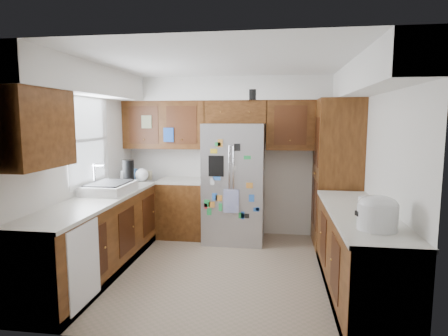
{
  "coord_description": "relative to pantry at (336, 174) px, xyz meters",
  "views": [
    {
      "loc": [
        0.64,
        -4.4,
        1.86
      ],
      "look_at": [
        -0.04,
        0.35,
        1.24
      ],
      "focal_mm": 30.0,
      "sensor_mm": 36.0,
      "label": 1
    }
  ],
  "objects": [
    {
      "name": "floor",
      "position": [
        -1.5,
        -1.15,
        -1.07
      ],
      "size": [
        3.6,
        3.6,
        0.0
      ],
      "primitive_type": "plane",
      "color": "tan",
      "rests_on": "ground"
    },
    {
      "name": "room_shell",
      "position": [
        -1.61,
        -0.79,
        0.75
      ],
      "size": [
        3.64,
        3.24,
        2.52
      ],
      "color": "silver",
      "rests_on": "ground"
    },
    {
      "name": "left_counter_run",
      "position": [
        -2.86,
        -1.12,
        -0.65
      ],
      "size": [
        1.36,
        3.2,
        0.92
      ],
      "color": "#3C1F0B",
      "rests_on": "ground"
    },
    {
      "name": "right_counter_run",
      "position": [
        0.0,
        -1.62,
        -0.65
      ],
      "size": [
        0.63,
        2.25,
        0.92
      ],
      "color": "#3C1F0B",
      "rests_on": "ground"
    },
    {
      "name": "pantry",
      "position": [
        0.0,
        0.0,
        0.0
      ],
      "size": [
        0.6,
        0.9,
        2.15
      ],
      "primitive_type": "cube",
      "color": "#3C1F0B",
      "rests_on": "ground"
    },
    {
      "name": "fridge",
      "position": [
        -1.5,
        0.05,
        -0.17
      ],
      "size": [
        0.9,
        0.79,
        1.8
      ],
      "color": "#97979C",
      "rests_on": "ground"
    },
    {
      "name": "bridge_cabinet",
      "position": [
        -1.5,
        0.28,
        0.9
      ],
      "size": [
        0.96,
        0.34,
        0.35
      ],
      "primitive_type": "cube",
      "color": "#3C1F0B",
      "rests_on": "fridge"
    },
    {
      "name": "fridge_top_items",
      "position": [
        -1.55,
        0.24,
        1.2
      ],
      "size": [
        0.91,
        0.35,
        0.27
      ],
      "color": "blue",
      "rests_on": "bridge_cabinet"
    },
    {
      "name": "sink_assembly",
      "position": [
        -3.0,
        -1.05,
        -0.09
      ],
      "size": [
        0.52,
        0.7,
        0.37
      ],
      "color": "white",
      "rests_on": "left_counter_run"
    },
    {
      "name": "left_counter_clutter",
      "position": [
        -2.96,
        -0.34,
        -0.02
      ],
      "size": [
        0.36,
        0.81,
        0.38
      ],
      "color": "black",
      "rests_on": "left_counter_run"
    },
    {
      "name": "rice_cooker",
      "position": [
        -0.0,
        -2.28,
        -0.0
      ],
      "size": [
        0.34,
        0.34,
        0.3
      ],
      "color": "white",
      "rests_on": "right_counter_run"
    },
    {
      "name": "paper_towel",
      "position": [
        -0.08,
        -2.16,
        -0.02
      ],
      "size": [
        0.12,
        0.12,
        0.26
      ],
      "primitive_type": "cylinder",
      "color": "white",
      "rests_on": "right_counter_run"
    }
  ]
}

